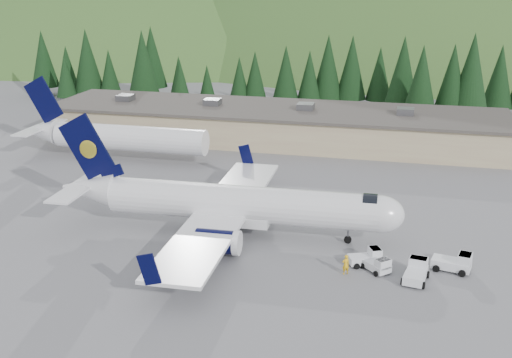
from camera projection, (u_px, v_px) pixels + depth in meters
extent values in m
plane|color=slate|center=(242.00, 234.00, 65.16)|extent=(600.00, 600.00, 0.00)
cylinder|color=white|center=(242.00, 204.00, 64.13)|extent=(27.30, 4.41, 3.65)
ellipsoid|color=white|center=(380.00, 214.00, 61.40)|extent=(4.85, 3.79, 3.65)
cylinder|color=black|center=(370.00, 209.00, 61.46)|extent=(1.44, 3.05, 3.01)
cone|color=white|center=(89.00, 189.00, 67.33)|extent=(5.93, 3.82, 3.65)
cube|color=white|center=(232.00, 217.00, 64.80)|extent=(7.86, 3.33, 0.97)
cube|color=white|center=(223.00, 211.00, 64.82)|extent=(6.27, 33.18, 0.34)
cube|color=black|center=(246.00, 155.00, 80.08)|extent=(1.97, 0.20, 2.79)
cube|color=black|center=(149.00, 269.00, 49.37)|extent=(1.97, 0.20, 2.79)
cylinder|color=black|center=(245.00, 201.00, 70.12)|extent=(4.14, 2.35, 2.24)
cylinder|color=white|center=(262.00, 202.00, 69.75)|extent=(0.65, 2.39, 2.37)
cube|color=white|center=(245.00, 196.00, 69.96)|extent=(2.14, 0.30, 0.87)
cylinder|color=black|center=(218.00, 241.00, 59.65)|extent=(4.14, 2.35, 2.24)
cylinder|color=white|center=(237.00, 243.00, 59.28)|extent=(0.65, 2.39, 2.37)
cube|color=white|center=(218.00, 236.00, 59.48)|extent=(2.14, 0.30, 0.87)
cube|color=black|center=(87.00, 147.00, 65.88)|extent=(6.01, 0.46, 7.13)
ellipsoid|color=gold|center=(90.00, 148.00, 66.09)|extent=(1.93, 0.23, 1.92)
ellipsoid|color=gold|center=(88.00, 149.00, 65.72)|extent=(1.93, 0.23, 1.92)
cube|color=black|center=(112.00, 172.00, 66.16)|extent=(2.69, 0.32, 1.93)
cube|color=white|center=(84.00, 184.00, 67.28)|extent=(2.87, 12.21, 0.21)
cylinder|color=slate|center=(348.00, 235.00, 62.74)|extent=(0.20, 0.20, 1.75)
cylinder|color=black|center=(348.00, 240.00, 62.89)|extent=(0.75, 0.29, 0.74)
cylinder|color=slate|center=(221.00, 214.00, 67.88)|extent=(0.24, 0.24, 1.94)
cylinder|color=black|center=(224.00, 218.00, 67.94)|extent=(1.08, 0.37, 1.07)
cylinder|color=black|center=(217.00, 217.00, 68.09)|extent=(1.08, 0.37, 1.07)
cylinder|color=slate|center=(207.00, 233.00, 63.00)|extent=(0.24, 0.24, 1.94)
cylinder|color=black|center=(211.00, 237.00, 63.06)|extent=(1.08, 0.37, 1.07)
cylinder|color=black|center=(203.00, 236.00, 63.22)|extent=(1.08, 0.37, 1.07)
cylinder|color=white|center=(131.00, 138.00, 89.47)|extent=(22.00, 3.60, 3.60)
cone|color=white|center=(41.00, 131.00, 92.59)|extent=(5.00, 3.60, 3.60)
cube|color=black|center=(44.00, 100.00, 90.93)|extent=(5.82, 0.28, 6.89)
cube|color=white|center=(40.00, 127.00, 92.40)|extent=(2.40, 11.00, 0.20)
cube|color=white|center=(364.00, 259.00, 58.27)|extent=(3.25, 2.50, 0.68)
cube|color=white|center=(375.00, 252.00, 58.25)|extent=(1.44, 1.63, 0.87)
cube|color=black|center=(375.00, 249.00, 58.13)|extent=(1.31, 1.51, 0.10)
cylinder|color=black|center=(372.00, 257.00, 59.23)|extent=(0.58, 0.41, 0.54)
cylinder|color=black|center=(377.00, 265.00, 57.78)|extent=(0.58, 0.41, 0.54)
cylinder|color=black|center=(351.00, 259.00, 58.91)|extent=(0.58, 0.41, 0.54)
cylinder|color=black|center=(357.00, 266.00, 57.46)|extent=(0.58, 0.41, 0.54)
cube|color=white|center=(451.00, 264.00, 57.13)|extent=(3.63, 2.34, 0.78)
cube|color=white|center=(465.00, 259.00, 56.46)|extent=(1.42, 1.76, 1.01)
cube|color=black|center=(465.00, 255.00, 56.32)|extent=(1.29, 1.63, 0.11)
cylinder|color=black|center=(465.00, 265.00, 57.53)|extent=(0.66, 0.37, 0.63)
cylinder|color=black|center=(462.00, 273.00, 56.00)|extent=(0.66, 0.37, 0.63)
cylinder|color=black|center=(440.00, 261.00, 58.45)|extent=(0.66, 0.37, 0.63)
cylinder|color=black|center=(436.00, 269.00, 56.92)|extent=(0.66, 0.37, 0.63)
cube|color=white|center=(415.00, 275.00, 55.08)|extent=(2.18, 3.53, 0.77)
cube|color=white|center=(418.00, 263.00, 55.83)|extent=(1.70, 1.34, 0.99)
cube|color=black|center=(419.00, 258.00, 55.70)|extent=(1.57, 1.22, 0.11)
cylinder|color=black|center=(407.00, 271.00, 56.46)|extent=(0.34, 0.65, 0.62)
cylinder|color=black|center=(428.00, 275.00, 55.80)|extent=(0.34, 0.65, 0.62)
cylinder|color=black|center=(402.00, 282.00, 54.55)|extent=(0.34, 0.65, 0.62)
cylinder|color=black|center=(423.00, 285.00, 53.88)|extent=(0.34, 0.65, 0.62)
cube|color=tan|center=(274.00, 125.00, 100.63)|extent=(70.00, 16.00, 4.80)
cube|color=#47423D|center=(274.00, 109.00, 99.84)|extent=(71.00, 17.00, 0.40)
cube|color=slate|center=(125.00, 98.00, 105.31)|extent=(2.50, 2.50, 1.00)
cube|color=slate|center=(213.00, 102.00, 101.91)|extent=(2.50, 2.50, 1.00)
cube|color=slate|center=(306.00, 107.00, 98.50)|extent=(2.50, 2.50, 1.00)
cube|color=slate|center=(405.00, 111.00, 95.10)|extent=(2.50, 2.50, 1.00)
cube|color=white|center=(376.00, 265.00, 57.10)|extent=(2.91, 2.93, 0.64)
cube|color=white|center=(383.00, 264.00, 56.18)|extent=(1.56, 1.55, 0.83)
cube|color=black|center=(383.00, 260.00, 56.07)|extent=(1.43, 1.42, 0.09)
cylinder|color=black|center=(389.00, 270.00, 56.78)|extent=(0.50, 0.51, 0.51)
cylinder|color=black|center=(376.00, 274.00, 56.07)|extent=(0.50, 0.51, 0.51)
cylinder|color=black|center=(375.00, 262.00, 58.28)|extent=(0.50, 0.51, 0.51)
cylinder|color=black|center=(362.00, 266.00, 57.57)|extent=(0.50, 0.51, 0.51)
imported|color=yellow|center=(346.00, 264.00, 56.31)|extent=(0.80, 0.72, 1.85)
cone|color=black|center=(43.00, 59.00, 134.98)|extent=(5.73, 5.73, 11.72)
cone|color=black|center=(67.00, 68.00, 133.90)|extent=(4.48, 4.48, 9.17)
cone|color=black|center=(66.00, 75.00, 127.50)|extent=(4.12, 4.12, 8.43)
cone|color=black|center=(87.00, 60.00, 128.59)|extent=(6.10, 6.10, 12.48)
cone|color=black|center=(109.00, 72.00, 128.34)|extent=(4.44, 4.44, 9.09)
cone|color=black|center=(152.00, 57.00, 133.65)|extent=(6.14, 6.14, 12.55)
cone|color=black|center=(143.00, 63.00, 124.09)|extent=(6.18, 6.18, 12.63)
cone|color=black|center=(179.00, 75.00, 130.93)|extent=(3.78, 3.78, 7.73)
cone|color=black|center=(180.00, 82.00, 119.62)|extent=(4.12, 4.12, 8.42)
cone|color=black|center=(207.00, 84.00, 121.97)|extent=(3.59, 3.59, 7.35)
cone|color=black|center=(239.00, 80.00, 121.93)|extent=(4.21, 4.21, 8.61)
cone|color=black|center=(255.00, 76.00, 121.58)|extent=(4.66, 4.66, 9.54)
cone|color=black|center=(286.00, 74.00, 120.94)|extent=(5.13, 5.13, 10.49)
cone|color=black|center=(309.00, 76.00, 121.09)|extent=(4.75, 4.75, 9.71)
cone|color=black|center=(328.00, 67.00, 121.98)|extent=(5.91, 5.91, 12.09)
cone|color=black|center=(352.00, 67.00, 121.70)|extent=(5.86, 5.86, 12.00)
cone|color=black|center=(379.00, 74.00, 122.32)|extent=(4.94, 4.94, 10.11)
cone|color=black|center=(403.00, 71.00, 115.84)|extent=(6.07, 6.07, 12.43)
cone|color=black|center=(422.00, 79.00, 109.48)|extent=(5.71, 5.71, 11.69)
cone|color=black|center=(452.00, 78.00, 110.31)|extent=(5.76, 5.76, 11.79)
cone|color=black|center=(472.00, 72.00, 109.38)|extent=(6.57, 6.57, 13.43)
cone|color=black|center=(500.00, 76.00, 114.38)|extent=(5.51, 5.51, 11.27)
ellipsoid|color=#234D19|center=(140.00, 225.00, 265.79)|extent=(336.00, 240.00, 240.00)
ellipsoid|color=#234D19|center=(460.00, 249.00, 267.07)|extent=(420.00, 300.00, 300.00)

